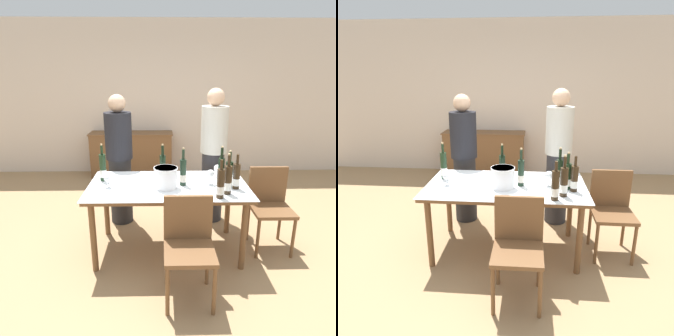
# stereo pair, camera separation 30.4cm
# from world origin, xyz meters

# --- Properties ---
(ground_plane) EXTENTS (12.00, 12.00, 0.00)m
(ground_plane) POSITION_xyz_m (0.00, 0.00, 0.00)
(ground_plane) COLOR #A37F56
(back_wall) EXTENTS (8.00, 0.10, 2.80)m
(back_wall) POSITION_xyz_m (0.00, 2.87, 1.40)
(back_wall) COLOR beige
(back_wall) RESTS_ON ground_plane
(sideboard_cabinet) EXTENTS (1.53, 0.46, 0.82)m
(sideboard_cabinet) POSITION_xyz_m (-0.63, 2.58, 0.41)
(sideboard_cabinet) COLOR brown
(sideboard_cabinet) RESTS_ON ground_plane
(dining_table) EXTENTS (1.64, 0.90, 0.77)m
(dining_table) POSITION_xyz_m (0.00, 0.00, 0.69)
(dining_table) COLOR brown
(dining_table) RESTS_ON ground_plane
(ice_bucket) EXTENTS (0.24, 0.24, 0.21)m
(ice_bucket) POSITION_xyz_m (-0.02, -0.09, 0.88)
(ice_bucket) COLOR white
(ice_bucket) RESTS_ON dining_table
(wine_bottle_0) EXTENTS (0.08, 0.08, 0.40)m
(wine_bottle_0) POSITION_xyz_m (0.56, -0.26, 0.90)
(wine_bottle_0) COLOR #332314
(wine_bottle_0) RESTS_ON dining_table
(wine_bottle_1) EXTENTS (0.06, 0.06, 0.42)m
(wine_bottle_1) POSITION_xyz_m (0.53, -0.06, 0.91)
(wine_bottle_1) COLOR black
(wine_bottle_1) RESTS_ON dining_table
(wine_bottle_2) EXTENTS (0.07, 0.07, 0.40)m
(wine_bottle_2) POSITION_xyz_m (-0.69, 0.14, 0.90)
(wine_bottle_2) COLOR black
(wine_bottle_2) RESTS_ON dining_table
(wine_bottle_3) EXTENTS (0.07, 0.07, 0.36)m
(wine_bottle_3) POSITION_xyz_m (0.47, -0.35, 0.90)
(wine_bottle_3) COLOR #332314
(wine_bottle_3) RESTS_ON dining_table
(wine_bottle_4) EXTENTS (0.07, 0.07, 0.40)m
(wine_bottle_4) POSITION_xyz_m (-0.05, 0.15, 0.90)
(wine_bottle_4) COLOR black
(wine_bottle_4) RESTS_ON dining_table
(wine_bottle_5) EXTENTS (0.07, 0.07, 0.35)m
(wine_bottle_5) POSITION_xyz_m (0.67, -0.13, 0.89)
(wine_bottle_5) COLOR #332314
(wine_bottle_5) RESTS_ON dining_table
(wine_bottle_6) EXTENTS (0.07, 0.07, 0.38)m
(wine_bottle_6) POSITION_xyz_m (0.61, -0.07, 0.89)
(wine_bottle_6) COLOR black
(wine_bottle_6) RESTS_ON dining_table
(wine_bottle_7) EXTENTS (0.07, 0.07, 0.39)m
(wine_bottle_7) POSITION_xyz_m (0.15, -0.01, 0.90)
(wine_bottle_7) COLOR #1E3323
(wine_bottle_7) RESTS_ON dining_table
(wine_glass_0) EXTENTS (0.09, 0.09, 0.16)m
(wine_glass_0) POSITION_xyz_m (0.44, -0.00, 0.88)
(wine_glass_0) COLOR white
(wine_glass_0) RESTS_ON dining_table
(wine_glass_1) EXTENTS (0.07, 0.07, 0.13)m
(wine_glass_1) POSITION_xyz_m (-0.61, -0.07, 0.86)
(wine_glass_1) COLOR white
(wine_glass_1) RESTS_ON dining_table
(wine_glass_2) EXTENTS (0.08, 0.08, 0.15)m
(wine_glass_2) POSITION_xyz_m (0.55, 0.22, 0.87)
(wine_glass_2) COLOR white
(wine_glass_2) RESTS_ON dining_table
(chair_right_end) EXTENTS (0.42, 0.42, 0.89)m
(chair_right_end) POSITION_xyz_m (1.11, 0.08, 0.52)
(chair_right_end) COLOR brown
(chair_right_end) RESTS_ON ground_plane
(chair_near_front) EXTENTS (0.42, 0.42, 0.88)m
(chair_near_front) POSITION_xyz_m (0.16, -0.69, 0.52)
(chair_near_front) COLOR brown
(chair_near_front) RESTS_ON ground_plane
(person_host) EXTENTS (0.33, 0.33, 1.63)m
(person_host) POSITION_xyz_m (-0.59, 0.70, 0.82)
(person_host) COLOR #262628
(person_host) RESTS_ON ground_plane
(person_guest_left) EXTENTS (0.33, 0.33, 1.70)m
(person_guest_left) POSITION_xyz_m (0.59, 0.74, 0.86)
(person_guest_left) COLOR #2D2D33
(person_guest_left) RESTS_ON ground_plane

